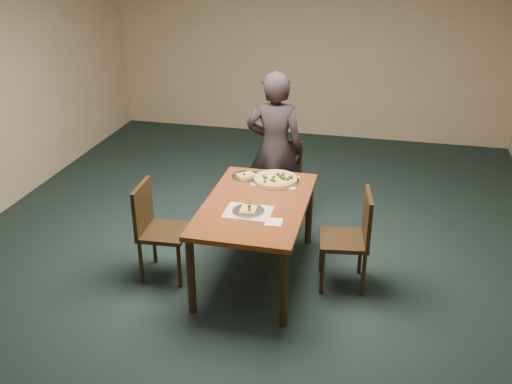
% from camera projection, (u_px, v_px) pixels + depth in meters
% --- Properties ---
extents(ground, '(8.00, 8.00, 0.00)m').
position_uv_depth(ground, '(245.00, 266.00, 5.50)').
color(ground, black).
rests_on(ground, ground).
extents(room_shell, '(8.00, 8.00, 8.00)m').
position_uv_depth(room_shell, '(243.00, 89.00, 4.77)').
color(room_shell, tan).
rests_on(room_shell, ground).
extents(dining_table, '(0.90, 1.50, 0.75)m').
position_uv_depth(dining_table, '(256.00, 211.00, 5.10)').
color(dining_table, '#5C2912').
rests_on(dining_table, ground).
extents(chair_far, '(0.47, 0.47, 0.91)m').
position_uv_depth(chair_far, '(280.00, 177.00, 6.17)').
color(chair_far, black).
rests_on(chair_far, ground).
extents(chair_left, '(0.44, 0.44, 0.91)m').
position_uv_depth(chair_left, '(156.00, 225.00, 5.17)').
color(chair_left, black).
rests_on(chair_left, ground).
extents(chair_right, '(0.48, 0.48, 0.91)m').
position_uv_depth(chair_right, '(353.00, 234.00, 5.02)').
color(chair_right, black).
rests_on(chair_right, ground).
extents(diner, '(0.62, 0.41, 1.68)m').
position_uv_depth(diner, '(275.00, 150.00, 6.02)').
color(diner, black).
rests_on(diner, ground).
extents(placemat_main, '(0.42, 0.32, 0.00)m').
position_uv_depth(placemat_main, '(276.00, 181.00, 5.49)').
color(placemat_main, white).
rests_on(placemat_main, dining_table).
extents(placemat_near, '(0.40, 0.30, 0.00)m').
position_uv_depth(placemat_near, '(248.00, 212.00, 4.90)').
color(placemat_near, white).
rests_on(placemat_near, dining_table).
extents(pizza_pan, '(0.46, 0.46, 0.07)m').
position_uv_depth(pizza_pan, '(276.00, 179.00, 5.48)').
color(pizza_pan, silver).
rests_on(pizza_pan, dining_table).
extents(slice_plate_near, '(0.28, 0.28, 0.06)m').
position_uv_depth(slice_plate_near, '(248.00, 210.00, 4.89)').
color(slice_plate_near, silver).
rests_on(slice_plate_near, dining_table).
extents(slice_plate_far, '(0.28, 0.28, 0.06)m').
position_uv_depth(slice_plate_far, '(246.00, 176.00, 5.57)').
color(slice_plate_far, silver).
rests_on(slice_plate_far, dining_table).
extents(napkin, '(0.15, 0.15, 0.01)m').
position_uv_depth(napkin, '(274.00, 222.00, 4.72)').
color(napkin, white).
rests_on(napkin, dining_table).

